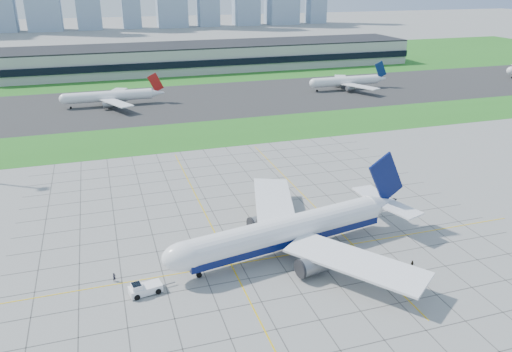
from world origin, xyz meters
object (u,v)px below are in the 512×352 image
Objects in this scene: crew_far at (412,265)px; distant_jet_2 at (347,81)px; distant_jet_1 at (110,96)px; airliner at (288,231)px; crew_near at (114,277)px; pushback_tug at (144,289)px.

crew_far is 174.14m from distant_jet_2.
crew_far is 0.04× the size of distant_jet_2.
crew_far is 169.76m from distant_jet_1.
airliner is at bearing -169.17° from crew_far.
airliner reaches higher than crew_far.
distant_jet_2 is (126.06, 146.69, 3.55)m from crew_near.
distant_jet_2 reaches higher than crew_far.
crew_far is at bearing -112.92° from distant_jet_2.
crew_near is (-36.35, -0.13, -4.18)m from airliner.
crew_near is (-5.07, 5.81, -0.16)m from pushback_tug.
distant_jet_2 is at bearing -0.58° from distant_jet_1.
airliner is 33.58× the size of crew_far.
crew_near is 0.04× the size of distant_jet_1.
pushback_tug is 7.72m from crew_near.
crew_far is at bearing -55.77° from crew_near.
pushback_tug is at bearing -179.50° from airliner.
distant_jet_1 is 1.04× the size of distant_jet_2.
airliner is 26.23m from crew_far.
distant_jet_1 is at bearing 45.00° from crew_near.
crew_near is at bearing 120.84° from pushback_tug.
distant_jet_2 reaches higher than crew_near.
airliner is 36.59m from crew_near.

